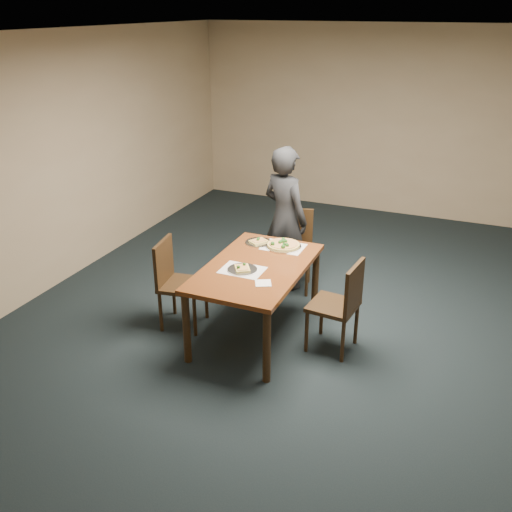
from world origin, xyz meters
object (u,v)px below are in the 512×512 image
at_px(dining_table, 256,274).
at_px(chair_left, 175,278).
at_px(pizza_pan, 283,245).
at_px(chair_far, 293,244).
at_px(chair_right, 341,302).
at_px(diner, 285,218).
at_px(slice_plate_far, 259,242).
at_px(slice_plate_near, 242,269).

xyz_separation_m(dining_table, chair_left, (-0.83, -0.13, -0.14)).
bearing_deg(pizza_pan, dining_table, -98.76).
xyz_separation_m(chair_far, chair_right, (0.86, -1.12, 0.00)).
bearing_deg(diner, chair_left, 84.55).
relative_size(dining_table, slice_plate_far, 5.36).
bearing_deg(pizza_pan, chair_left, -144.10).
height_order(dining_table, chair_right, chair_right).
xyz_separation_m(slice_plate_near, slice_plate_far, (-0.11, 0.67, -0.00)).
height_order(chair_right, pizza_pan, chair_right).
bearing_deg(slice_plate_near, chair_far, 87.70).
relative_size(chair_right, diner, 0.55).
distance_m(diner, pizza_pan, 0.66).
distance_m(chair_left, slice_plate_far, 0.94).
height_order(slice_plate_near, slice_plate_far, slice_plate_near).
bearing_deg(chair_left, pizza_pan, -63.01).
distance_m(chair_right, diner, 1.50).
bearing_deg(slice_plate_far, pizza_pan, -0.60).
xyz_separation_m(chair_left, diner, (0.69, 1.28, 0.31)).
height_order(chair_far, diner, diner).
relative_size(chair_far, diner, 0.55).
relative_size(chair_far, slice_plate_near, 3.25).
xyz_separation_m(chair_left, slice_plate_far, (0.63, 0.66, 0.25)).
height_order(diner, slice_plate_near, diner).
bearing_deg(chair_right, diner, -132.83).
xyz_separation_m(pizza_pan, slice_plate_far, (-0.28, 0.00, -0.01)).
height_order(dining_table, chair_left, chair_left).
height_order(chair_left, diner, diner).
bearing_deg(chair_right, slice_plate_near, -72.56).
height_order(chair_far, slice_plate_far, chair_far).
bearing_deg(pizza_pan, slice_plate_far, 179.40).
relative_size(chair_right, pizza_pan, 2.48).
distance_m(chair_left, diner, 1.49).
height_order(diner, pizza_pan, diner).
distance_m(chair_left, slice_plate_near, 0.79).
bearing_deg(dining_table, chair_far, 91.34).
relative_size(diner, slice_plate_far, 5.87).
distance_m(dining_table, chair_far, 1.17).
xyz_separation_m(dining_table, chair_far, (-0.03, 1.16, -0.14)).
height_order(chair_far, pizza_pan, chair_far).
bearing_deg(slice_plate_near, chair_left, 178.97).
distance_m(chair_far, slice_plate_far, 0.70).
distance_m(chair_right, slice_plate_near, 0.97).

